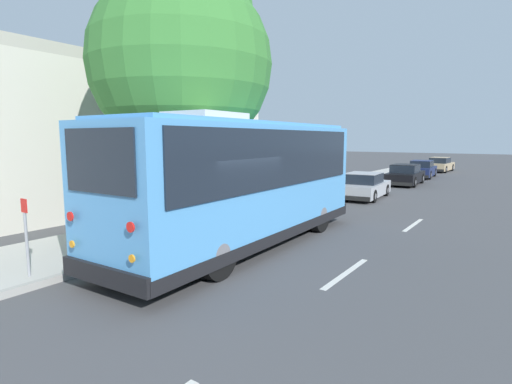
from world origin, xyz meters
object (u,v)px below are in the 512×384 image
Objects in this scene: shuttle_bus at (245,177)px; parked_sedan_black at (405,175)px; parked_sedan_tan at (440,165)px; parked_sedan_silver at (364,186)px; street_tree at (184,53)px; sign_post_near at (26,237)px; parked_sedan_navy at (422,170)px; sign_post_far at (90,227)px.

shuttle_bus is 17.77m from parked_sedan_black.
shuttle_bus is 2.09× the size of parked_sedan_tan.
street_tree reaches higher than parked_sedan_silver.
street_tree reaches higher than parked_sedan_black.
parked_sedan_silver is at bearing -5.55° from sign_post_near.
shuttle_bus is 1.09× the size of street_tree.
street_tree is at bearing 178.05° from parked_sedan_tan.
parked_sedan_silver is 0.92× the size of parked_sedan_navy.
shuttle_bus reaches higher than parked_sedan_navy.
parked_sedan_black is 2.81× the size of sign_post_near.
parked_sedan_black is at bearing -4.49° from sign_post_far.
sign_post_near reaches higher than parked_sedan_tan.
parked_sedan_tan is (19.46, -0.05, 0.01)m from parked_sedan_silver.
street_tree reaches higher than shuttle_bus.
parked_sedan_navy is 0.54× the size of street_tree.
street_tree is 6.96m from sign_post_near.
parked_sedan_navy is at bearing -5.19° from street_tree.
sign_post_far is at bearing 149.04° from shuttle_bus.
parked_sedan_tan is 30.10m from street_tree.
street_tree reaches higher than parked_sedan_tan.
parked_sedan_tan is at bearing -4.74° from parked_sedan_navy.
parked_sedan_tan is 3.03× the size of sign_post_far.
sign_post_near reaches higher than parked_sedan_black.
parked_sedan_tan is (6.66, -0.09, -0.01)m from parked_sedan_navy.
parked_sedan_black is at bearing -177.22° from parked_sedan_tan.
sign_post_far reaches higher than parked_sedan_tan.
street_tree is at bearing 170.83° from parked_sedan_navy.
parked_sedan_navy is (23.34, 0.47, -1.30)m from shuttle_bus.
sign_post_far is (1.42, 0.00, -0.07)m from sign_post_near.
parked_sedan_black is 1.01× the size of parked_sedan_tan.
parked_sedan_silver is 2.91× the size of sign_post_far.
shuttle_bus reaches higher than parked_sedan_black.
sign_post_far is (-13.99, 1.50, 0.32)m from parked_sedan_silver.
street_tree is 5.32× the size of sign_post_near.
parked_sedan_silver is at bearing 0.54° from shuttle_bus.
sign_post_near is at bearing 156.66° from shuttle_bus.
street_tree is (-22.96, 2.08, 4.90)m from parked_sedan_navy.
parked_sedan_black is 18.15m from street_tree.
sign_post_near is at bearing 179.71° from parked_sedan_tan.
parked_sedan_navy is at bearing -4.02° from parked_sedan_silver.
shuttle_bus is 10.65m from parked_sedan_silver.
parked_sedan_tan is 34.91m from sign_post_near.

